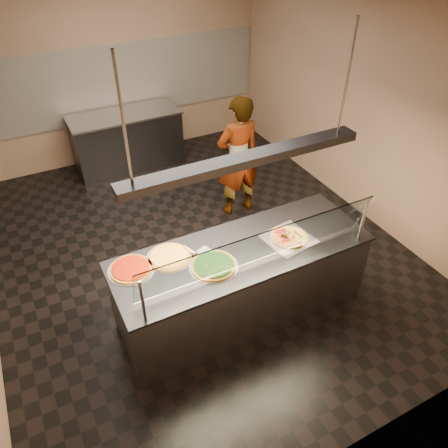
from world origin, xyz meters
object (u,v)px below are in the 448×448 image
pizza_tomato (131,269)px  worker (238,158)px  pizza_cheese (169,257)px  pizza_spatula (196,250)px  sneeze_guard (261,247)px  prep_table (127,140)px  serving_counter (241,283)px  perforated_tray (289,238)px  half_pizza_sausage (296,234)px  half_pizza_pepperoni (281,239)px  pizza_spinach (213,265)px  heat_lamp_housing (245,160)px

pizza_tomato → worker: worker is taller
pizza_cheese → pizza_spatula: size_ratio=1.88×
worker → sneeze_guard: bearing=66.5°
pizza_cheese → prep_table: pizza_cheese is taller
sneeze_guard → serving_counter: bearing=90.0°
pizza_tomato → worker: (2.01, 1.54, -0.07)m
perforated_tray → half_pizza_sausage: 0.09m
perforated_tray → half_pizza_sausage: size_ratio=1.29×
half_pizza_pepperoni → pizza_cheese: 1.15m
half_pizza_pepperoni → half_pizza_sausage: half_pizza_pepperoni is taller
sneeze_guard → pizza_spinach: sneeze_guard is taller
serving_counter → pizza_tomato: size_ratio=6.07×
half_pizza_sausage → pizza_spinach: size_ratio=0.85×
prep_table → heat_lamp_housing: heat_lamp_housing is taller
half_pizza_sausage → heat_lamp_housing: bearing=173.4°
pizza_spinach → pizza_tomato: size_ratio=1.09×
half_pizza_pepperoni → pizza_cheese: size_ratio=0.90×
serving_counter → pizza_tomato: (-1.08, 0.23, 0.48)m
pizza_spinach → pizza_cheese: bearing=136.9°
half_pizza_pepperoni → worker: bearing=74.7°
sneeze_guard → heat_lamp_housing: size_ratio=1.05×
perforated_tray → pizza_spinach: size_ratio=1.09×
pizza_spinach → pizza_spatula: size_ratio=2.00×
half_pizza_pepperoni → pizza_spinach: size_ratio=0.85×
pizza_cheese → pizza_spatula: bearing=-10.9°
half_pizza_sausage → prep_table: 3.96m
serving_counter → prep_table: (-0.07, 3.81, 0.00)m
perforated_tray → prep_table: size_ratio=0.29×
pizza_tomato → pizza_cheese: bearing=-0.6°
heat_lamp_housing → pizza_spatula: bearing=158.4°
perforated_tray → heat_lamp_housing: size_ratio=0.23×
sneeze_guard → prep_table: size_ratio=1.35×
perforated_tray → heat_lamp_housing: bearing=172.2°
prep_table → serving_counter: bearing=-89.0°
serving_counter → pizza_spinach: (-0.37, -0.09, 0.48)m
serving_counter → pizza_cheese: size_ratio=5.96×
pizza_cheese → pizza_spatula: pizza_spatula is taller
sneeze_guard → worker: worker is taller
half_pizza_sausage → worker: worker is taller
pizza_tomato → prep_table: (1.01, 3.58, -0.48)m
serving_counter → half_pizza_sausage: (0.60, -0.07, 0.49)m
serving_counter → half_pizza_pepperoni: size_ratio=6.60×
half_pizza_sausage → pizza_cheese: bearing=167.3°
sneeze_guard → pizza_cheese: (-0.70, 0.57, -0.28)m
pizza_spatula → pizza_tomato: bearing=175.1°
sneeze_guard → pizza_spatula: size_ratio=10.16×
prep_table → pizza_spinach: bearing=-94.4°
pizza_spinach → pizza_tomato: pizza_spinach is taller
perforated_tray → heat_lamp_housing: (-0.51, 0.07, 1.01)m
prep_table → heat_lamp_housing: size_ratio=0.77×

